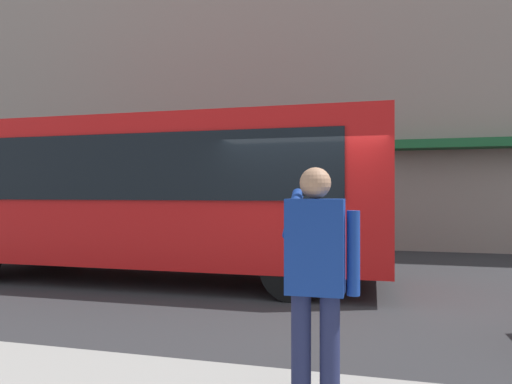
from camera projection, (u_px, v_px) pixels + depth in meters
The scene contains 4 objects.
ground_plane at pixel (307, 296), 7.43m from camera, with size 60.00×60.00×0.00m, color #2B2B2D.
building_facade_far at pixel (339, 52), 14.02m from camera, with size 28.00×1.55×12.00m.
red_bus at pixel (148, 192), 8.87m from camera, with size 9.05×2.54×3.08m.
pedestrian_photographer at pixel (316, 269), 3.20m from camera, with size 0.53×0.52×1.70m.
Camera 1 is at (-1.03, 7.40, 1.67)m, focal length 32.22 mm.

